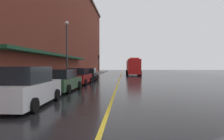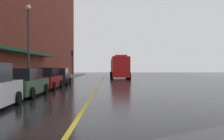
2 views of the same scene
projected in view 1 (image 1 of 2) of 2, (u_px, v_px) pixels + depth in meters
name	position (u px, v px, depth m)	size (l,w,h in m)	color
ground_plane	(120.00, 77.00, 31.17)	(112.00, 112.00, 0.00)	black
sidewalk_left	(82.00, 77.00, 31.56)	(2.40, 70.00, 0.15)	#9E9B93
lane_center_stripe	(120.00, 77.00, 31.17)	(0.16, 70.00, 0.01)	gold
brick_building_left	(44.00, 22.00, 30.74)	(10.80, 64.00, 18.01)	maroon
parked_car_0	(28.00, 88.00, 9.17)	(2.06, 4.63, 1.90)	silver
parked_car_1	(63.00, 81.00, 14.62)	(2.14, 4.63, 1.66)	#2D5133
parked_car_2	(79.00, 77.00, 19.96)	(2.20, 4.29, 1.69)	maroon
parked_car_3	(89.00, 75.00, 25.04)	(2.05, 4.17, 1.61)	black
fire_truck	(133.00, 67.00, 38.67)	(2.92, 7.62, 3.41)	red
parking_meter_0	(62.00, 75.00, 18.65)	(0.14, 0.18, 1.33)	#4C4C51
parking_meter_2	(47.00, 77.00, 14.99)	(0.14, 0.18, 1.33)	#4C4C51
street_lamp_left	(67.00, 44.00, 22.13)	(0.44, 0.44, 6.94)	#33383D
traffic_light_near	(99.00, 60.00, 44.67)	(0.38, 0.36, 4.30)	#232326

